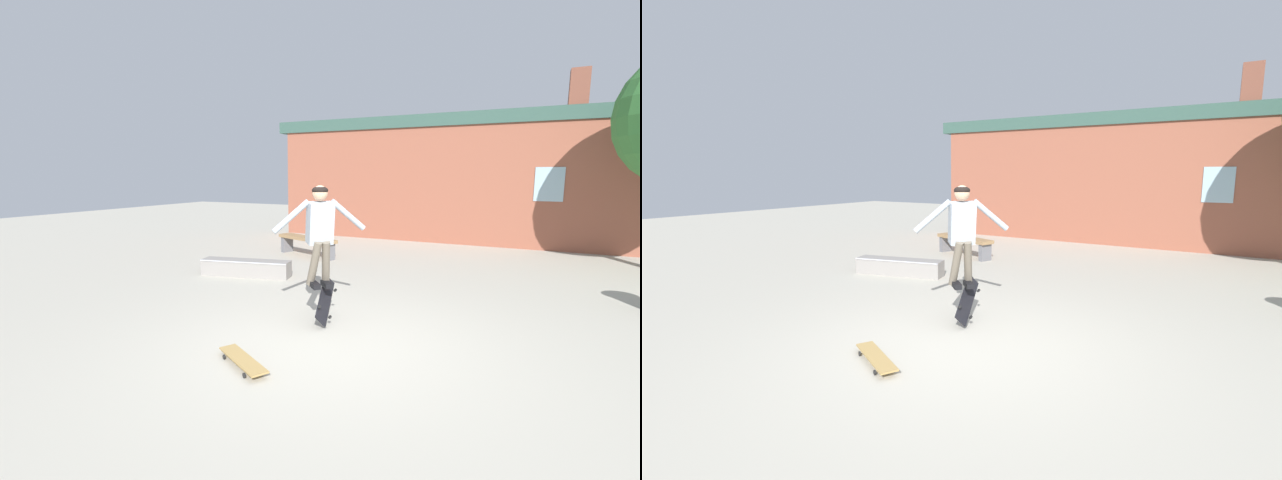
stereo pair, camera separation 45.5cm
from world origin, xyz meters
The scene contains 7 objects.
ground_plane centered at (0.00, 0.00, 0.00)m, with size 40.00×40.00×0.00m, color #B2AD9E.
building_backdrop centered at (0.03, 8.55, 1.97)m, with size 11.74×0.52×4.68m.
park_bench centered at (-2.94, 4.82, 0.36)m, with size 1.85×0.98×0.49m.
skate_ledge centered at (-3.03, 2.39, 0.17)m, with size 1.87×0.79×0.33m.
skater centered at (-0.46, 0.62, 1.34)m, with size 1.01×0.99×1.40m.
skateboard_flipping centered at (-0.39, 0.66, 0.33)m, with size 0.33×0.81×0.57m.
skateboard_resting centered at (-0.58, -0.99, 0.07)m, with size 0.85×0.59×0.08m.
Camera 1 is at (2.13, -4.51, 2.06)m, focal length 24.00 mm.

